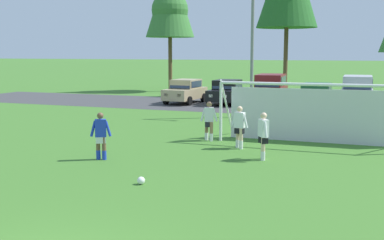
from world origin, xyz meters
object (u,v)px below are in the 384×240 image
object	(u,v)px
player_winger_right	(263,136)
parked_car_slot_center_left	(270,90)
parked_car_slot_center	(316,97)
player_defender_far	(239,127)
soccer_ball	(141,181)
street_lamp	(255,54)
player_midfield_center	(101,136)
parked_car_slot_far_left	(185,91)
parked_car_slot_left	(227,92)
parked_car_slot_center_right	(357,92)
soccer_goal	(313,112)
player_striker_near	(209,121)

from	to	relation	value
player_winger_right	parked_car_slot_center_left	distance (m)	17.02
parked_car_slot_center_left	parked_car_slot_center	distance (m)	3.67
player_defender_far	player_winger_right	distance (m)	2.05
soccer_ball	street_lamp	xyz separation A→B (m)	(-0.26, 14.81, 3.47)
player_midfield_center	parked_car_slot_far_left	world-z (taller)	parked_car_slot_far_left
parked_car_slot_center	street_lamp	xyz separation A→B (m)	(-2.91, -4.54, 2.70)
player_winger_right	player_defender_far	bearing A→B (deg)	128.37
parked_car_slot_far_left	parked_car_slot_center	world-z (taller)	same
parked_car_slot_far_left	player_winger_right	bearing A→B (deg)	-60.30
player_midfield_center	player_winger_right	size ratio (longest dim) A/B	1.00
player_defender_far	soccer_ball	bearing A→B (deg)	-102.06
player_winger_right	parked_car_slot_left	xyz separation A→B (m)	(-6.24, 16.64, 0.05)
soccer_ball	player_midfield_center	xyz separation A→B (m)	(-2.70, 2.33, 0.71)
soccer_ball	parked_car_slot_far_left	distance (m)	21.56
player_midfield_center	parked_car_slot_center_right	xyz separation A→B (m)	(7.78, 18.63, 0.29)
parked_car_slot_left	parked_car_slot_center_right	bearing A→B (deg)	0.28
player_defender_far	street_lamp	world-z (taller)	street_lamp
player_defender_far	parked_car_slot_center	bearing A→B (deg)	84.08
parked_car_slot_center_right	player_defender_far	bearing A→B (deg)	-104.23
soccer_ball	player_midfield_center	distance (m)	3.64
parked_car_slot_center_right	street_lamp	distance (m)	8.51
soccer_goal	player_midfield_center	xyz separation A→B (m)	(-6.46, -5.66, -0.47)
soccer_goal	player_striker_near	bearing A→B (deg)	-167.02
player_midfield_center	parked_car_slot_center	size ratio (longest dim) A/B	0.39
parked_car_slot_center	parked_car_slot_center_right	world-z (taller)	parked_car_slot_center_right
soccer_ball	parked_car_slot_center_left	world-z (taller)	parked_car_slot_center_left
parked_car_slot_left	parked_car_slot_center_left	size ratio (longest dim) A/B	0.90
soccer_ball	player_winger_right	bearing A→B (deg)	59.35
soccer_goal	street_lamp	xyz separation A→B (m)	(-4.02, 6.82, 2.28)
player_winger_right	parked_car_slot_center_left	world-z (taller)	parked_car_slot_center_left
player_defender_far	street_lamp	bearing A→B (deg)	99.65
soccer_goal	parked_car_slot_far_left	xyz separation A→B (m)	(-10.47, 12.49, -0.42)
player_defender_far	player_striker_near	bearing A→B (deg)	144.66
player_striker_near	parked_car_slot_left	size ratio (longest dim) A/B	0.39
parked_car_slot_center	street_lamp	bearing A→B (deg)	-122.68
parked_car_slot_far_left	parked_car_slot_center_left	size ratio (longest dim) A/B	0.92
soccer_ball	parked_car_slot_left	world-z (taller)	parked_car_slot_left
player_striker_near	parked_car_slot_center	xyz separation A→B (m)	(3.02, 12.32, 0.05)
player_midfield_center	parked_car_slot_center	bearing A→B (deg)	72.53
player_striker_near	parked_car_slot_center_right	distance (m)	14.95
parked_car_slot_center	street_lamp	distance (m)	6.03
player_striker_near	player_midfield_center	xyz separation A→B (m)	(-2.34, -4.70, 0.00)
player_striker_near	player_winger_right	xyz separation A→B (m)	(2.90, -2.76, 0.00)
player_defender_far	street_lamp	xyz separation A→B (m)	(-1.52, 8.93, 2.75)
player_winger_right	street_lamp	size ratio (longest dim) A/B	0.24
street_lamp	parked_car_slot_center_left	bearing A→B (deg)	93.28
player_defender_far	parked_car_slot_far_left	size ratio (longest dim) A/B	0.38
parked_car_slot_center	soccer_ball	bearing A→B (deg)	-97.81
player_striker_near	parked_car_slot_center_left	xyz separation A→B (m)	(-0.25, 13.96, 0.29)
soccer_goal	player_defender_far	xyz separation A→B (m)	(-2.50, -2.10, -0.47)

